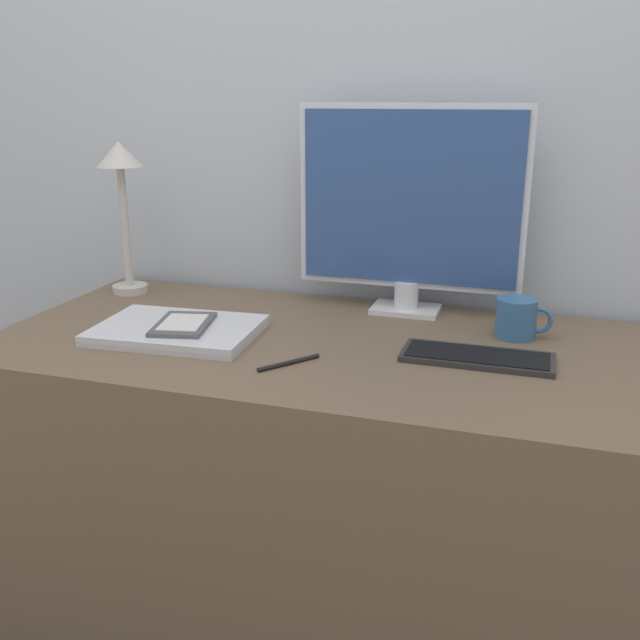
{
  "coord_description": "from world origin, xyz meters",
  "views": [
    {
      "loc": [
        0.37,
        -1.2,
        1.21
      ],
      "look_at": [
        -0.06,
        0.14,
        0.76
      ],
      "focal_mm": 40.0,
      "sensor_mm": 36.0,
      "label": 1
    }
  ],
  "objects_px": {
    "monitor": "(410,206)",
    "desk_lamp": "(122,183)",
    "ereader": "(183,324)",
    "pen": "(289,363)",
    "laptop": "(177,330)",
    "keyboard": "(477,357)",
    "coffee_mug": "(517,318)"
  },
  "relations": [
    {
      "from": "monitor",
      "to": "desk_lamp",
      "type": "height_order",
      "value": "monitor"
    },
    {
      "from": "ereader",
      "to": "pen",
      "type": "bearing_deg",
      "value": -17.76
    },
    {
      "from": "monitor",
      "to": "laptop",
      "type": "height_order",
      "value": "monitor"
    },
    {
      "from": "keyboard",
      "to": "desk_lamp",
      "type": "bearing_deg",
      "value": 165.64
    },
    {
      "from": "keyboard",
      "to": "coffee_mug",
      "type": "relative_size",
      "value": 2.47
    },
    {
      "from": "monitor",
      "to": "ereader",
      "type": "bearing_deg",
      "value": -141.44
    },
    {
      "from": "coffee_mug",
      "to": "ereader",
      "type": "bearing_deg",
      "value": -162.42
    },
    {
      "from": "pen",
      "to": "desk_lamp",
      "type": "bearing_deg",
      "value": 147.39
    },
    {
      "from": "keyboard",
      "to": "laptop",
      "type": "relative_size",
      "value": 0.83
    },
    {
      "from": "keyboard",
      "to": "desk_lamp",
      "type": "distance_m",
      "value": 1.01
    },
    {
      "from": "laptop",
      "to": "pen",
      "type": "bearing_deg",
      "value": -17.41
    },
    {
      "from": "keyboard",
      "to": "laptop",
      "type": "xyz_separation_m",
      "value": [
        -0.64,
        -0.05,
        0.01
      ]
    },
    {
      "from": "monitor",
      "to": "ereader",
      "type": "distance_m",
      "value": 0.59
    },
    {
      "from": "keyboard",
      "to": "pen",
      "type": "relative_size",
      "value": 2.55
    },
    {
      "from": "laptop",
      "to": "ereader",
      "type": "distance_m",
      "value": 0.02
    },
    {
      "from": "ereader",
      "to": "desk_lamp",
      "type": "xyz_separation_m",
      "value": [
        -0.31,
        0.29,
        0.26
      ]
    },
    {
      "from": "desk_lamp",
      "to": "coffee_mug",
      "type": "distance_m",
      "value": 1.04
    },
    {
      "from": "monitor",
      "to": "laptop",
      "type": "relative_size",
      "value": 1.49
    },
    {
      "from": "pen",
      "to": "laptop",
      "type": "bearing_deg",
      "value": 162.59
    },
    {
      "from": "ereader",
      "to": "coffee_mug",
      "type": "xyz_separation_m",
      "value": [
        0.69,
        0.22,
        0.01
      ]
    },
    {
      "from": "coffee_mug",
      "to": "pen",
      "type": "xyz_separation_m",
      "value": [
        -0.41,
        -0.31,
        -0.04
      ]
    },
    {
      "from": "keyboard",
      "to": "laptop",
      "type": "bearing_deg",
      "value": -175.98
    },
    {
      "from": "keyboard",
      "to": "coffee_mug",
      "type": "xyz_separation_m",
      "value": [
        0.07,
        0.17,
        0.04
      ]
    },
    {
      "from": "keyboard",
      "to": "desk_lamp",
      "type": "height_order",
      "value": "desk_lamp"
    },
    {
      "from": "keyboard",
      "to": "coffee_mug",
      "type": "bearing_deg",
      "value": 68.97
    },
    {
      "from": "ereader",
      "to": "coffee_mug",
      "type": "bearing_deg",
      "value": 17.58
    },
    {
      "from": "pen",
      "to": "monitor",
      "type": "bearing_deg",
      "value": 70.9
    },
    {
      "from": "ereader",
      "to": "desk_lamp",
      "type": "height_order",
      "value": "desk_lamp"
    },
    {
      "from": "monitor",
      "to": "pen",
      "type": "bearing_deg",
      "value": -109.1
    },
    {
      "from": "monitor",
      "to": "keyboard",
      "type": "distance_m",
      "value": 0.43
    },
    {
      "from": "monitor",
      "to": "keyboard",
      "type": "height_order",
      "value": "monitor"
    },
    {
      "from": "laptop",
      "to": "pen",
      "type": "relative_size",
      "value": 3.08
    }
  ]
}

